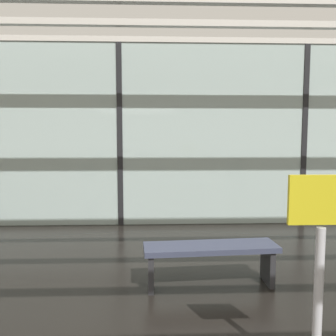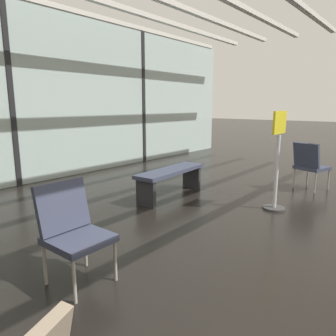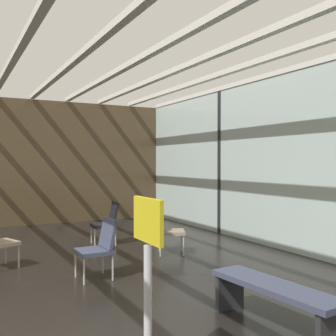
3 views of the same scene
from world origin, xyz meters
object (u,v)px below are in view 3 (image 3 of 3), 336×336
at_px(info_sign, 148,304).
at_px(lounge_chair_0, 166,227).
at_px(lounge_chair_2, 108,220).
at_px(lounge_chair_4, 100,244).
at_px(waiting_bench, 274,294).

bearing_deg(info_sign, lounge_chair_0, 150.42).
xyz_separation_m(lounge_chair_0, lounge_chair_2, (-1.34, -0.67, 0.00)).
bearing_deg(lounge_chair_4, waiting_bench, 20.01).
xyz_separation_m(lounge_chair_4, info_sign, (3.01, -0.64, 0.18)).
relative_size(waiting_bench, info_sign, 1.06).
xyz_separation_m(lounge_chair_2, info_sign, (5.26, -1.55, 0.18)).
bearing_deg(lounge_chair_4, lounge_chair_2, 157.17).
xyz_separation_m(lounge_chair_0, info_sign, (3.92, -2.23, 0.18)).
distance_m(lounge_chair_0, lounge_chair_4, 1.83).
relative_size(lounge_chair_0, lounge_chair_4, 1.00).
bearing_deg(lounge_chair_0, lounge_chair_4, 144.73).
relative_size(lounge_chair_2, waiting_bench, 0.57).
distance_m(lounge_chair_0, info_sign, 4.52).
bearing_deg(waiting_bench, lounge_chair_2, -3.35).
bearing_deg(lounge_chair_2, waiting_bench, 8.73).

